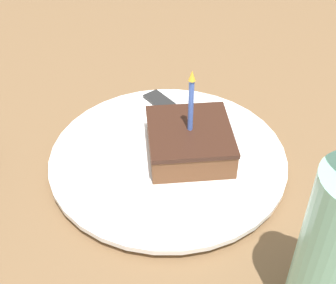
% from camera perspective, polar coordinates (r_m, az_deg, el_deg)
% --- Properties ---
extents(ground_plane, '(2.40, 2.40, 0.04)m').
position_cam_1_polar(ground_plane, '(0.59, 0.99, -5.37)').
color(ground_plane, brown).
rests_on(ground_plane, ground).
extents(plate, '(0.29, 0.29, 0.02)m').
position_cam_1_polar(plate, '(0.58, 0.00, -1.97)').
color(plate, white).
rests_on(plate, ground_plane).
extents(cake_slice, '(0.10, 0.10, 0.12)m').
position_cam_1_polar(cake_slice, '(0.57, 2.64, 0.16)').
color(cake_slice, brown).
rests_on(cake_slice, plate).
extents(fork, '(0.16, 0.11, 0.00)m').
position_cam_1_polar(fork, '(0.63, 1.76, 2.98)').
color(fork, '#262626').
rests_on(fork, plate).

